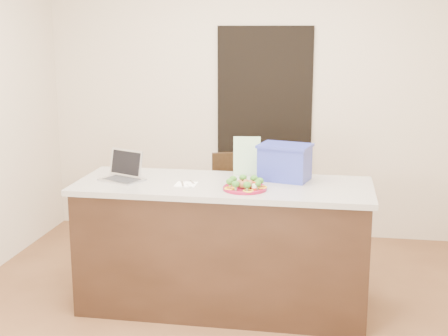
% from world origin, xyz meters
% --- Properties ---
extents(ground, '(4.00, 4.00, 0.00)m').
position_xyz_m(ground, '(0.00, 0.00, 0.00)').
color(ground, brown).
rests_on(ground, ground).
extents(room_shell, '(4.00, 4.00, 4.00)m').
position_xyz_m(room_shell, '(0.00, 0.00, 1.62)').
color(room_shell, white).
rests_on(room_shell, ground).
extents(doorway, '(0.90, 0.02, 2.00)m').
position_xyz_m(doorway, '(0.10, 1.98, 1.00)').
color(doorway, black).
rests_on(doorway, ground).
extents(island, '(2.06, 0.76, 0.92)m').
position_xyz_m(island, '(0.00, 0.25, 0.46)').
color(island, black).
rests_on(island, ground).
extents(plate, '(0.30, 0.30, 0.02)m').
position_xyz_m(plate, '(0.17, 0.10, 0.93)').
color(plate, maroon).
rests_on(plate, island).
extents(meatballs, '(0.12, 0.12, 0.04)m').
position_xyz_m(meatballs, '(0.18, 0.10, 0.96)').
color(meatballs, brown).
rests_on(meatballs, plate).
extents(broccoli, '(0.25, 0.25, 0.04)m').
position_xyz_m(broccoli, '(0.17, 0.10, 0.98)').
color(broccoli, '#215316').
rests_on(broccoli, plate).
extents(pepper_rings, '(0.28, 0.29, 0.01)m').
position_xyz_m(pepper_rings, '(0.17, 0.10, 0.94)').
color(pepper_rings, gold).
rests_on(pepper_rings, plate).
extents(napkin, '(0.15, 0.15, 0.01)m').
position_xyz_m(napkin, '(-0.25, 0.17, 0.92)').
color(napkin, white).
rests_on(napkin, island).
extents(fork, '(0.05, 0.17, 0.00)m').
position_xyz_m(fork, '(-0.27, 0.18, 0.93)').
color(fork, silver).
rests_on(fork, napkin).
extents(knife, '(0.06, 0.19, 0.01)m').
position_xyz_m(knife, '(-0.22, 0.15, 0.93)').
color(knife, white).
rests_on(knife, napkin).
extents(yogurt_bottle, '(0.03, 0.03, 0.07)m').
position_xyz_m(yogurt_bottle, '(0.24, 0.04, 0.95)').
color(yogurt_bottle, beige).
rests_on(yogurt_bottle, island).
extents(laptop, '(0.35, 0.33, 0.20)m').
position_xyz_m(laptop, '(-0.72, 0.25, 0.98)').
color(laptop, '#B5B6BA').
rests_on(laptop, island).
extents(leaflet, '(0.20, 0.07, 0.28)m').
position_xyz_m(leaflet, '(0.13, 0.54, 1.06)').
color(leaflet, silver).
rests_on(leaflet, island).
extents(blue_box, '(0.41, 0.33, 0.26)m').
position_xyz_m(blue_box, '(0.41, 0.43, 1.05)').
color(blue_box, '#2A3498').
rests_on(blue_box, island).
extents(chair, '(0.52, 0.52, 0.94)m').
position_xyz_m(chair, '(-0.06, 1.15, 0.53)').
color(chair, black).
rests_on(chair, ground).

